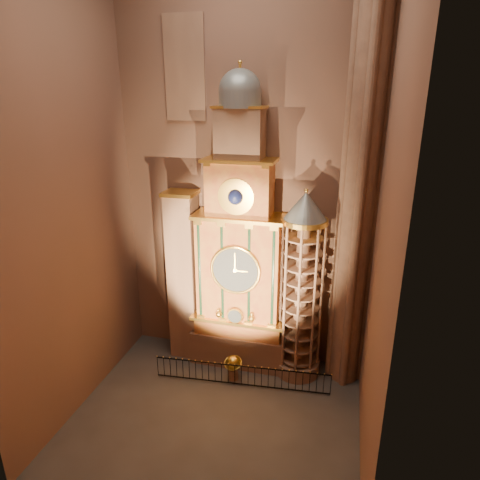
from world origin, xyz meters
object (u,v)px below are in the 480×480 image
(stair_turret, at_px, (301,289))
(portrait_tower, at_px, (184,276))
(celestial_globe, at_px, (233,365))
(iron_railing, at_px, (241,375))
(astronomical_clock, at_px, (240,257))

(stair_turret, bearing_deg, portrait_tower, 177.67)
(portrait_tower, relative_size, stair_turret, 0.94)
(portrait_tower, relative_size, celestial_globe, 6.97)
(iron_railing, bearing_deg, celestial_globe, 141.77)
(astronomical_clock, relative_size, celestial_globe, 11.41)
(astronomical_clock, xyz_separation_m, iron_railing, (0.69, -2.35, -6.00))
(stair_turret, xyz_separation_m, celestial_globe, (-3.42, -1.61, -4.39))
(iron_railing, bearing_deg, stair_turret, 36.57)
(stair_turret, distance_m, celestial_globe, 5.79)
(portrait_tower, xyz_separation_m, celestial_globe, (3.48, -1.89, -4.27))
(portrait_tower, xyz_separation_m, iron_railing, (4.09, -2.37, -4.47))
(portrait_tower, bearing_deg, iron_railing, -30.05)
(celestial_globe, bearing_deg, astronomical_clock, 92.48)
(portrait_tower, bearing_deg, astronomical_clock, -0.29)
(astronomical_clock, height_order, iron_railing, astronomical_clock)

